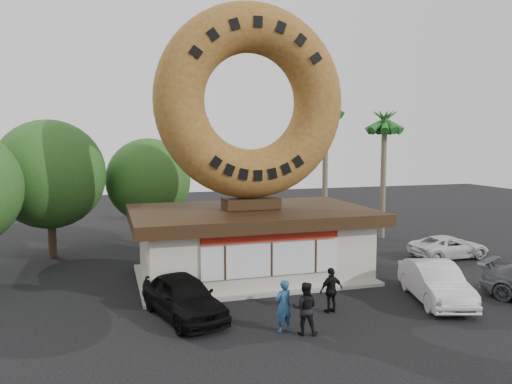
{
  "coord_description": "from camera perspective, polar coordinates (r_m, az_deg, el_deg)",
  "views": [
    {
      "loc": [
        -6.55,
        -16.46,
        6.57
      ],
      "look_at": [
        -0.35,
        4.0,
        4.3
      ],
      "focal_mm": 35.0,
      "sensor_mm": 36.0,
      "label": 1
    }
  ],
  "objects": [
    {
      "name": "car_black",
      "position": [
        18.95,
        -8.29,
        -11.74
      ],
      "size": [
        3.05,
        4.98,
        1.59
      ],
      "primitive_type": "imported",
      "rotation": [
        0.0,
        0.0,
        0.27
      ],
      "color": "black",
      "rests_on": "ground"
    },
    {
      "name": "person_center",
      "position": [
        17.3,
        5.63,
        -13.08
      ],
      "size": [
        1.07,
        0.97,
        1.8
      ],
      "primitive_type": "imported",
      "rotation": [
        0.0,
        0.0,
        2.74
      ],
      "color": "black",
      "rests_on": "ground"
    },
    {
      "name": "person_right",
      "position": [
        19.46,
        8.6,
        -11.03
      ],
      "size": [
        1.08,
        0.61,
        1.73
      ],
      "primitive_type": "imported",
      "rotation": [
        0.0,
        0.0,
        3.34
      ],
      "color": "black",
      "rests_on": "ground"
    },
    {
      "name": "palm_near",
      "position": [
        33.6,
        8.0,
        9.15
      ],
      "size": [
        2.6,
        2.6,
        9.75
      ],
      "color": "#726651",
      "rests_on": "ground"
    },
    {
      "name": "street_lamp",
      "position": [
        32.87,
        -8.61,
        2.36
      ],
      "size": [
        2.11,
        0.2,
        8.0
      ],
      "color": "#59595E",
      "rests_on": "ground"
    },
    {
      "name": "donut_shop",
      "position": [
        23.87,
        -0.57,
        -5.54
      ],
      "size": [
        11.2,
        7.2,
        3.8
      ],
      "color": "beige",
      "rests_on": "ground"
    },
    {
      "name": "person_left",
      "position": [
        17.46,
        3.16,
        -12.86
      ],
      "size": [
        0.74,
        0.58,
        1.81
      ],
      "primitive_type": "imported",
      "rotation": [
        0.0,
        0.0,
        3.38
      ],
      "color": "navy",
      "rests_on": "ground"
    },
    {
      "name": "tree_west",
      "position": [
        29.67,
        -22.53,
        1.88
      ],
      "size": [
        6.0,
        6.0,
        7.65
      ],
      "color": "#473321",
      "rests_on": "ground"
    },
    {
      "name": "tree_mid",
      "position": [
        31.67,
        -12.18,
        1.31
      ],
      "size": [
        5.2,
        5.2,
        6.63
      ],
      "color": "#473321",
      "rests_on": "ground"
    },
    {
      "name": "giant_donut",
      "position": [
        23.46,
        -0.6,
        10.29
      ],
      "size": [
        8.99,
        2.29,
        8.99
      ],
      "primitive_type": "torus",
      "rotation": [
        1.57,
        0.0,
        0.0
      ],
      "color": "olive",
      "rests_on": "donut_shop"
    },
    {
      "name": "car_silver",
      "position": [
        21.78,
        19.81,
        -9.7
      ],
      "size": [
        2.89,
        5.03,
        1.57
      ],
      "primitive_type": "imported",
      "rotation": [
        0.0,
        0.0,
        -0.27
      ],
      "color": "#BCBBC1",
      "rests_on": "ground"
    },
    {
      "name": "ground",
      "position": [
        18.89,
        4.69,
        -14.29
      ],
      "size": [
        90.0,
        90.0,
        0.0
      ],
      "primitive_type": "plane",
      "color": "black",
      "rests_on": "ground"
    },
    {
      "name": "palm_far",
      "position": [
        33.88,
        14.49,
        7.42
      ],
      "size": [
        2.6,
        2.6,
        8.75
      ],
      "color": "#726651",
      "rests_on": "ground"
    },
    {
      "name": "car_white",
      "position": [
        29.83,
        21.19,
        -5.86
      ],
      "size": [
        4.49,
        2.19,
        1.23
      ],
      "primitive_type": "imported",
      "rotation": [
        0.0,
        0.0,
        1.6
      ],
      "color": "silver",
      "rests_on": "ground"
    }
  ]
}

